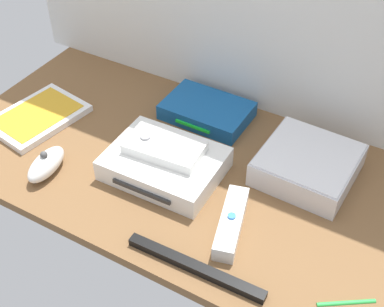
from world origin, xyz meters
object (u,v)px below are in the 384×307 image
network_router (207,111)px  stylus_pen (347,302)px  mini_computer (308,165)px  sensor_bar (195,267)px  game_case (38,117)px  remote_wand (231,223)px  remote_nunchuk (46,164)px  game_console (165,164)px  remote_classic_pad (164,147)px

network_router → stylus_pen: bearing=-36.1°
mini_computer → sensor_bar: 30.40cm
mini_computer → game_case: 57.17cm
remote_wand → network_router: bearing=110.6°
game_case → remote_nunchuk: size_ratio=2.01×
network_router → mini_computer: bearing=-13.9°
game_case → sensor_bar: (48.24, -17.15, -0.06)cm
game_console → remote_nunchuk: remote_nunchuk is taller
game_case → network_router: 36.11cm
game_case → remote_classic_pad: (31.73, 0.44, 4.65)cm
sensor_bar → stylus_pen: (22.74, 6.02, -0.35)cm
network_router → remote_nunchuk: size_ratio=1.73×
remote_nunchuk → remote_classic_pad: (19.00, 11.94, 3.37)cm
network_router → remote_nunchuk: bearing=-120.7°
game_case → stylus_pen: (70.97, -11.13, -0.41)cm
remote_wand → stylus_pen: remote_wand is taller
game_console → stylus_pen: size_ratio=2.37×
game_console → stylus_pen: game_console is taller
mini_computer → game_case: bearing=-167.7°
remote_nunchuk → stylus_pen: size_ratio=1.16×
remote_wand → stylus_pen: bearing=-27.0°
remote_wand → stylus_pen: (21.62, -4.41, -1.16)cm
remote_classic_pad → mini_computer: bearing=21.7°
game_console → game_case: 32.26cm
network_router → stylus_pen: 49.86cm
sensor_bar → game_console: bearing=132.5°
game_case → sensor_bar: 51.19cm
sensor_bar → stylus_pen: size_ratio=2.67×
mini_computer → remote_nunchuk: mini_computer is taller
remote_wand → remote_nunchuk: 36.94cm
game_console → network_router: size_ratio=1.18×
remote_nunchuk → stylus_pen: 58.27cm
game_case → game_console: bearing=8.6°
game_case → stylus_pen: size_ratio=2.33×
remote_nunchuk → game_console: bearing=22.8°
game_case → stylus_pen: bearing=0.5°
mini_computer → remote_nunchuk: size_ratio=1.69×
game_console → mini_computer: mini_computer is taller
game_console → remote_nunchuk: 22.38cm
game_console → sensor_bar: size_ratio=0.89×
network_router → remote_nunchuk: (-18.22, -30.08, 0.34)cm
game_case → mini_computer: bearing=21.8°
remote_wand → sensor_bar: (-1.12, -10.44, -0.81)cm
mini_computer → stylus_pen: bearing=-57.0°
game_case → sensor_bar: game_case is taller
remote_wand → remote_nunchuk: (-36.62, -4.78, 0.53)cm
mini_computer → game_case: mini_computer is taller
game_console → network_router: (-1.27, 19.07, -0.50)cm
game_console → sensor_bar: 23.16cm
remote_classic_pad → network_router: bearing=88.1°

